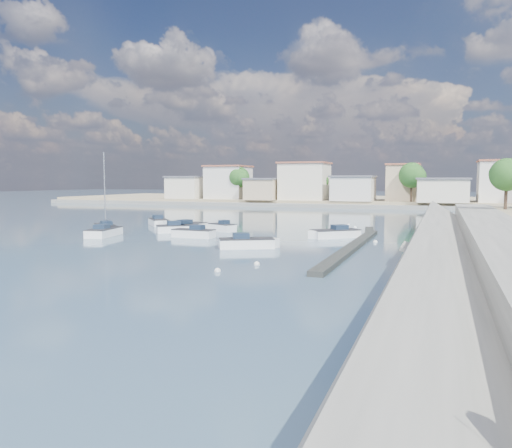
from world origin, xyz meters
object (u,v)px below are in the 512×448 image
at_px(motorboat_f, 221,228).
at_px(motorboat_g, 159,223).
at_px(motorboat_e, 189,227).
at_px(motorboat_b, 181,229).
at_px(motorboat_d, 333,234).
at_px(motorboat_h, 249,244).
at_px(sailboat, 105,228).
at_px(motorboat_a, 105,232).
at_px(motorboat_c, 192,234).

xyz_separation_m(motorboat_f, motorboat_g, (-10.28, 3.52, 0.00)).
relative_size(motorboat_e, motorboat_g, 1.14).
xyz_separation_m(motorboat_b, motorboat_d, (16.83, 0.66, -0.00)).
relative_size(motorboat_b, motorboat_h, 0.97).
relative_size(motorboat_d, motorboat_e, 0.88).
height_order(motorboat_e, motorboat_h, same).
bearing_deg(motorboat_e, motorboat_b, -85.80).
height_order(motorboat_b, sailboat, sailboat).
relative_size(motorboat_a, motorboat_f, 1.48).
bearing_deg(motorboat_e, motorboat_f, 8.96).
xyz_separation_m(motorboat_a, motorboat_b, (5.49, 5.91, -0.00)).
xyz_separation_m(motorboat_e, motorboat_g, (-6.52, 4.11, 0.00)).
height_order(motorboat_a, sailboat, sailboat).
height_order(motorboat_d, motorboat_h, same).
distance_m(motorboat_e, motorboat_h, 16.60).
bearing_deg(motorboat_a, sailboat, 127.27).
xyz_separation_m(motorboat_d, sailboat, (-24.95, -3.10, 0.04)).
distance_m(motorboat_b, motorboat_e, 2.33).
xyz_separation_m(motorboat_e, motorboat_h, (11.92, -11.55, 0.00)).
xyz_separation_m(motorboat_f, motorboat_h, (8.16, -12.15, 0.00)).
bearing_deg(motorboat_b, motorboat_c, -48.65).
xyz_separation_m(motorboat_b, motorboat_f, (3.58, 2.91, 0.00)).
xyz_separation_m(motorboat_c, motorboat_g, (-10.15, 10.36, 0.00)).
bearing_deg(motorboat_f, motorboat_e, -171.04).
bearing_deg(motorboat_c, motorboat_h, -32.63).
height_order(motorboat_b, motorboat_d, same).
height_order(motorboat_d, sailboat, sailboat).
xyz_separation_m(motorboat_a, sailboat, (-2.64, 3.46, 0.04)).
bearing_deg(sailboat, motorboat_b, 16.74).
distance_m(motorboat_b, motorboat_f, 4.62).
bearing_deg(motorboat_c, motorboat_a, -167.47).
height_order(motorboat_d, motorboat_e, same).
bearing_deg(motorboat_h, motorboat_c, 147.37).
bearing_deg(motorboat_c, motorboat_f, 88.90).
distance_m(motorboat_c, motorboat_f, 6.84).
bearing_deg(motorboat_c, motorboat_g, 134.41).
distance_m(motorboat_a, sailboat, 4.35).
bearing_deg(motorboat_c, sailboat, 172.73).
height_order(motorboat_a, motorboat_f, same).
distance_m(motorboat_b, motorboat_c, 5.22).
distance_m(motorboat_a, motorboat_b, 8.06).
relative_size(motorboat_a, sailboat, 0.63).
relative_size(motorboat_e, sailboat, 0.62).
xyz_separation_m(motorboat_g, sailboat, (-1.43, -8.88, 0.04)).
bearing_deg(motorboat_d, motorboat_g, 166.21).
distance_m(motorboat_c, sailboat, 11.67).
height_order(motorboat_b, motorboat_c, same).
distance_m(motorboat_f, sailboat, 12.87).
xyz_separation_m(motorboat_a, motorboat_e, (5.32, 8.23, -0.00)).
xyz_separation_m(motorboat_g, motorboat_h, (18.44, -15.67, -0.00)).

